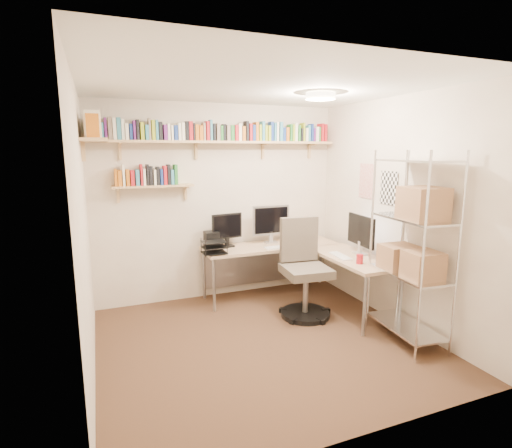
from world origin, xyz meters
The scene contains 6 objects.
ground centered at (0.00, 0.00, 0.00)m, with size 3.20×3.20×0.00m, color #42281C.
room_shell centered at (0.00, 0.00, 1.55)m, with size 3.24×3.04×2.52m.
wall_shelves centered at (-0.41, 1.30, 2.03)m, with size 3.12×1.09×0.80m.
corner_desk centered at (0.65, 0.95, 0.69)m, with size 1.91×1.77×1.20m.
office_chair centered at (0.71, 0.48, 0.48)m, with size 0.60×0.61×1.14m.
wire_rack centered at (1.36, -0.54, 1.08)m, with size 0.48×0.87×1.93m.
Camera 1 is at (-1.47, -3.48, 1.93)m, focal length 28.00 mm.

